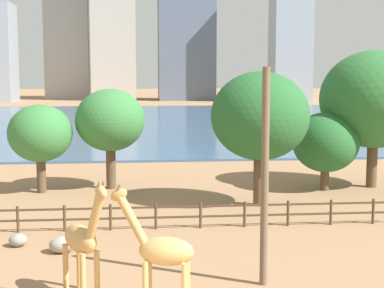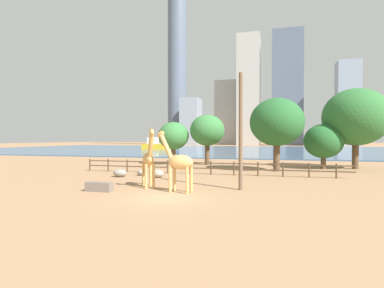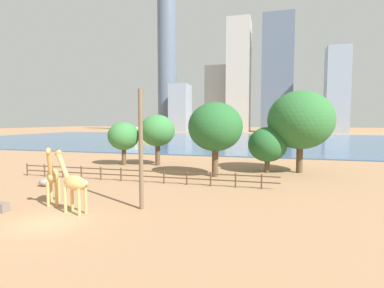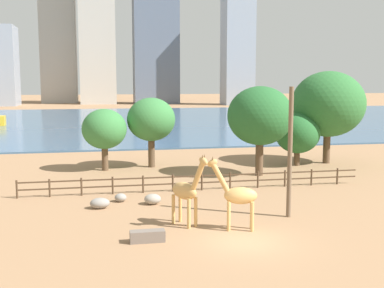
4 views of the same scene
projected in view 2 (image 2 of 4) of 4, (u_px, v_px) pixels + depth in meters
ground_plane at (252, 150)px, 94.71m from camera, size 400.00×400.00×0.00m
harbor_water at (251, 150)px, 91.81m from camera, size 180.00×86.00×0.20m
giraffe_tall at (149, 159)px, 21.26m from camera, size 1.96×2.71×4.29m
giraffe_companion at (178, 162)px, 19.31m from camera, size 2.87×1.23×4.12m
utility_pole at (241, 131)px, 20.13m from camera, size 0.28×0.28×7.91m
boulder_near_fence at (158, 174)px, 26.63m from camera, size 1.12×0.94×0.71m
boulder_by_pole at (120, 173)px, 27.15m from camera, size 1.27×0.93×0.70m
boulder_small at (141, 172)px, 28.25m from camera, size 0.81×0.76×0.57m
feeding_trough at (99, 187)px, 19.62m from camera, size 1.80×0.60×0.60m
enclosure_fence at (204, 166)px, 29.08m from camera, size 26.12×0.14×1.30m
tree_left_large at (277, 122)px, 31.81m from camera, size 5.68×5.68×7.80m
tree_center_broad at (173, 136)px, 40.07m from camera, size 4.10×4.10×5.71m
tree_right_tall at (207, 131)px, 39.82m from camera, size 4.60×4.60×6.67m
tree_left_small at (356, 117)px, 34.17m from camera, size 7.26×7.26×9.22m
tree_right_small at (323, 141)px, 34.35m from camera, size 4.36×4.36×5.16m
boat_ferry at (155, 145)px, 91.70m from camera, size 8.79×3.68×3.78m
boat_sailboat at (176, 145)px, 131.27m from camera, size 1.67×4.48×4.01m
skyline_tower_needle at (226, 113)px, 184.32m from camera, size 12.97×11.80×38.80m
skyline_block_central at (348, 104)px, 141.79m from camera, size 10.19×9.23×40.21m
skyline_tower_glass at (177, 66)px, 187.78m from camera, size 11.81×11.81×98.83m
skyline_block_left at (249, 91)px, 171.49m from camera, size 12.64×15.45×62.08m
skyline_block_right at (191, 122)px, 170.84m from camera, size 10.25×12.58×26.40m
skyline_tower_short at (287, 88)px, 161.33m from camera, size 16.02×10.56×61.66m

